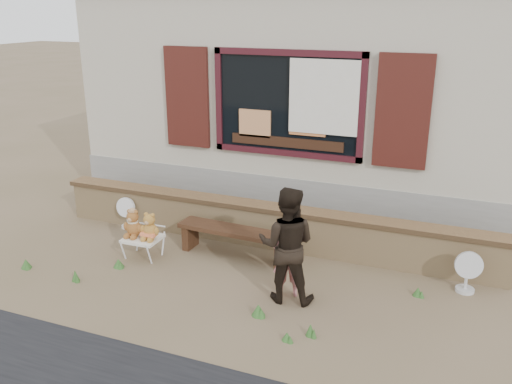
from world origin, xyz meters
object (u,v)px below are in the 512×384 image
at_px(teddy_bear_right, 150,226).
at_px(adult, 287,245).
at_px(child, 288,258).
at_px(folding_chair, 143,239).
at_px(bench, 234,236).
at_px(teddy_bear_left, 133,223).

bearing_deg(teddy_bear_right, adult, -10.75).
bearing_deg(child, folding_chair, -30.86).
relative_size(bench, teddy_bear_right, 4.23).
bearing_deg(bench, folding_chair, -154.24).
xyz_separation_m(folding_chair, teddy_bear_left, (-0.14, -0.00, 0.24)).
relative_size(bench, folding_chair, 3.31).
bearing_deg(child, teddy_bear_left, -30.41).
height_order(teddy_bear_right, adult, adult).
xyz_separation_m(teddy_bear_right, adult, (2.21, -0.36, 0.22)).
relative_size(folding_chair, teddy_bear_right, 1.28).
relative_size(bench, child, 1.67).
bearing_deg(teddy_bear_right, bench, 23.96).
height_order(bench, teddy_bear_left, teddy_bear_left).
distance_m(child, adult, 0.24).
bearing_deg(folding_chair, child, -8.09).
bearing_deg(child, bench, -60.27).
distance_m(bench, teddy_bear_left, 1.49).
distance_m(folding_chair, child, 2.36).
bearing_deg(adult, teddy_bear_left, -16.95).
distance_m(teddy_bear_left, adult, 2.52).
height_order(bench, adult, adult).
relative_size(teddy_bear_right, adult, 0.28).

